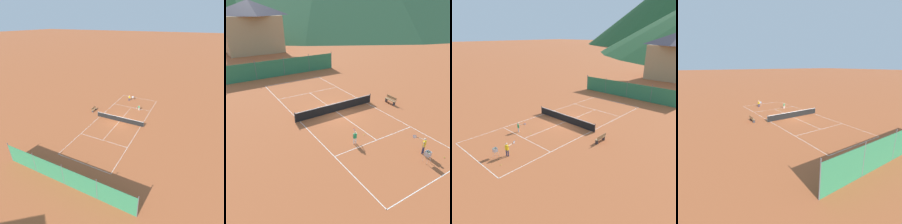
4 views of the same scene
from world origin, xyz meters
The scene contains 13 objects.
ground_plane centered at (0.00, 0.00, 0.00)m, with size 600.00×600.00×0.00m, color #A8542D.
court_line_markings centered at (0.00, 0.00, 0.00)m, with size 8.25×23.85×0.01m.
tennis_net centered at (0.00, 0.00, 0.50)m, with size 9.18×0.08×1.06m.
windscreen_fence_far centered at (0.00, 15.50, 1.31)m, with size 17.28×0.08×2.90m.
player_near_service centered at (-1.80, -5.78, 0.65)m, with size 0.62×0.88×1.11m.
player_far_service centered at (1.75, -9.54, 0.76)m, with size 0.43×1.12×1.31m.
tennis_ball_near_corner centered at (4.45, -0.49, 0.03)m, with size 0.07×0.07×0.07m, color #CCE033.
tennis_ball_by_net_left centered at (-0.08, 3.69, 0.03)m, with size 0.07×0.07×0.07m, color #CCE033.
tennis_ball_mid_court centered at (0.08, 1.15, 0.03)m, with size 0.07×0.07×0.07m, color #CCE033.
tennis_ball_service_box centered at (-0.40, -5.22, 0.03)m, with size 0.07×0.07×0.07m, color #CCE033.
tennis_ball_alley_left centered at (2.64, -10.80, 0.03)m, with size 0.07×0.07×0.07m, color #CCE033.
ball_hopper centered at (1.12, -10.39, 0.66)m, with size 0.36×0.36×0.89m.
courtside_bench centered at (6.34, -1.48, 0.45)m, with size 0.36×1.50×0.84m.
Camera 3 is at (17.49, -18.61, 10.54)m, focal length 35.00 mm.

